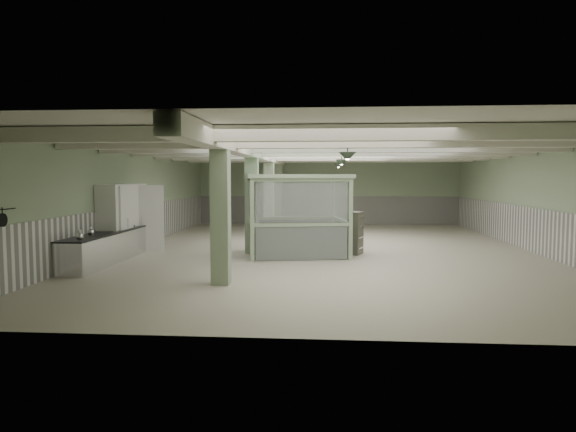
# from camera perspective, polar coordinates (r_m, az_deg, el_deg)

# --- Properties ---
(floor) EXTENTS (20.00, 20.00, 0.00)m
(floor) POSITION_cam_1_polar(r_m,az_deg,el_deg) (18.07, 4.35, -3.75)
(floor) COLOR beige
(floor) RESTS_ON ground
(ceiling) EXTENTS (14.00, 20.00, 0.02)m
(ceiling) POSITION_cam_1_polar(r_m,az_deg,el_deg) (17.92, 4.42, 7.72)
(ceiling) COLOR white
(ceiling) RESTS_ON wall_back
(wall_back) EXTENTS (14.00, 0.02, 3.60)m
(wall_back) POSITION_cam_1_polar(r_m,az_deg,el_deg) (27.90, 4.41, 2.81)
(wall_back) COLOR #91A785
(wall_back) RESTS_ON floor
(wall_front) EXTENTS (14.00, 0.02, 3.60)m
(wall_front) POSITION_cam_1_polar(r_m,az_deg,el_deg) (7.93, 4.29, -1.05)
(wall_front) COLOR #91A785
(wall_front) RESTS_ON floor
(wall_left) EXTENTS (0.02, 20.00, 3.60)m
(wall_left) POSITION_cam_1_polar(r_m,az_deg,el_deg) (19.23, -16.97, 1.95)
(wall_left) COLOR #91A785
(wall_left) RESTS_ON floor
(wall_right) EXTENTS (0.02, 20.00, 3.60)m
(wall_right) POSITION_cam_1_polar(r_m,az_deg,el_deg) (19.22, 25.75, 1.70)
(wall_right) COLOR #91A785
(wall_right) RESTS_ON floor
(wainscot_left) EXTENTS (0.05, 19.90, 1.50)m
(wainscot_left) POSITION_cam_1_polar(r_m,az_deg,el_deg) (19.29, -16.84, -1.17)
(wainscot_left) COLOR white
(wainscot_left) RESTS_ON floor
(wainscot_right) EXTENTS (0.05, 19.90, 1.50)m
(wainscot_right) POSITION_cam_1_polar(r_m,az_deg,el_deg) (19.28, 25.58, -1.41)
(wainscot_right) COLOR white
(wainscot_right) RESTS_ON floor
(wainscot_back) EXTENTS (13.90, 0.05, 1.50)m
(wainscot_back) POSITION_cam_1_polar(r_m,az_deg,el_deg) (27.92, 4.40, 0.66)
(wainscot_back) COLOR white
(wainscot_back) RESTS_ON floor
(girder) EXTENTS (0.45, 19.90, 0.40)m
(girder) POSITION_cam_1_polar(r_m,az_deg,el_deg) (18.09, -3.59, 7.00)
(girder) COLOR silver
(girder) RESTS_ON ceiling
(beam_a) EXTENTS (13.90, 0.35, 0.32)m
(beam_a) POSITION_cam_1_polar(r_m,az_deg,el_deg) (10.43, 4.38, 9.16)
(beam_a) COLOR silver
(beam_a) RESTS_ON ceiling
(beam_b) EXTENTS (13.90, 0.35, 0.32)m
(beam_b) POSITION_cam_1_polar(r_m,az_deg,el_deg) (12.92, 4.39, 8.23)
(beam_b) COLOR silver
(beam_b) RESTS_ON ceiling
(beam_c) EXTENTS (13.90, 0.35, 0.32)m
(beam_c) POSITION_cam_1_polar(r_m,az_deg,el_deg) (15.42, 4.40, 7.60)
(beam_c) COLOR silver
(beam_c) RESTS_ON ceiling
(beam_d) EXTENTS (13.90, 0.35, 0.32)m
(beam_d) POSITION_cam_1_polar(r_m,az_deg,el_deg) (17.91, 4.41, 7.15)
(beam_d) COLOR silver
(beam_d) RESTS_ON ceiling
(beam_e) EXTENTS (13.90, 0.35, 0.32)m
(beam_e) POSITION_cam_1_polar(r_m,az_deg,el_deg) (20.41, 4.42, 6.80)
(beam_e) COLOR silver
(beam_e) RESTS_ON ceiling
(beam_f) EXTENTS (13.90, 0.35, 0.32)m
(beam_f) POSITION_cam_1_polar(r_m,az_deg,el_deg) (22.91, 4.42, 6.53)
(beam_f) COLOR silver
(beam_f) RESTS_ON ceiling
(beam_g) EXTENTS (13.90, 0.35, 0.32)m
(beam_g) POSITION_cam_1_polar(r_m,az_deg,el_deg) (25.41, 4.43, 6.32)
(beam_g) COLOR silver
(beam_g) RESTS_ON ceiling
(column_a) EXTENTS (0.42, 0.42, 3.60)m
(column_a) POSITION_cam_1_polar(r_m,az_deg,el_deg) (12.18, -7.50, 0.81)
(column_a) COLOR #8FA686
(column_a) RESTS_ON floor
(column_b) EXTENTS (0.42, 0.42, 3.60)m
(column_b) POSITION_cam_1_polar(r_m,az_deg,el_deg) (17.09, -4.04, 1.85)
(column_b) COLOR #8FA686
(column_b) RESTS_ON floor
(column_c) EXTENTS (0.42, 0.42, 3.60)m
(column_c) POSITION_cam_1_polar(r_m,az_deg,el_deg) (22.05, -2.12, 2.42)
(column_c) COLOR #8FA686
(column_c) RESTS_ON floor
(column_d) EXTENTS (0.42, 0.42, 3.60)m
(column_d) POSITION_cam_1_polar(r_m,az_deg,el_deg) (26.02, -1.11, 2.72)
(column_d) COLOR #8FA686
(column_d) RESTS_ON floor
(pendant_front) EXTENTS (0.44, 0.44, 0.22)m
(pendant_front) POSITION_cam_1_polar(r_m,az_deg,el_deg) (12.91, 6.62, 6.57)
(pendant_front) COLOR #2F3F31
(pendant_front) RESTS_ON ceiling
(pendant_mid) EXTENTS (0.44, 0.44, 0.22)m
(pendant_mid) POSITION_cam_1_polar(r_m,az_deg,el_deg) (18.40, 5.97, 5.91)
(pendant_mid) COLOR #2F3F31
(pendant_mid) RESTS_ON ceiling
(pendant_back) EXTENTS (0.44, 0.44, 0.22)m
(pendant_back) POSITION_cam_1_polar(r_m,az_deg,el_deg) (23.40, 5.65, 5.57)
(pendant_back) COLOR #2F3F31
(pendant_back) RESTS_ON ceiling
(prep_counter) EXTENTS (0.83, 4.74, 0.91)m
(prep_counter) POSITION_cam_1_polar(r_m,az_deg,el_deg) (16.23, -19.47, -3.27)
(prep_counter) COLOR silver
(prep_counter) RESTS_ON floor
(pitcher_near) EXTENTS (0.24, 0.25, 0.26)m
(pitcher_near) POSITION_cam_1_polar(r_m,az_deg,el_deg) (15.33, -21.07, -1.60)
(pitcher_near) COLOR silver
(pitcher_near) RESTS_ON prep_counter
(pitcher_far) EXTENTS (0.23, 0.25, 0.28)m
(pitcher_far) POSITION_cam_1_polar(r_m,az_deg,el_deg) (14.32, -22.14, -2.00)
(pitcher_far) COLOR silver
(pitcher_far) RESTS_ON prep_counter
(veg_colander) EXTENTS (0.52, 0.52, 0.20)m
(veg_colander) POSITION_cam_1_polar(r_m,az_deg,el_deg) (17.62, -17.33, -0.87)
(veg_colander) COLOR #46474C
(veg_colander) RESTS_ON prep_counter
(orange_bowl) EXTENTS (0.31, 0.31, 0.09)m
(orange_bowl) POSITION_cam_1_polar(r_m,az_deg,el_deg) (16.58, -19.18, -1.43)
(orange_bowl) COLOR #B2B2B7
(orange_bowl) RESTS_ON prep_counter
(skillet_far) EXTENTS (0.04, 0.29, 0.29)m
(skillet_far) POSITION_cam_1_polar(r_m,az_deg,el_deg) (12.48, -29.14, -0.40)
(skillet_far) COLOR black
(skillet_far) RESTS_ON hook_rail
(walkin_cooler) EXTENTS (1.25, 2.65, 2.43)m
(walkin_cooler) POSITION_cam_1_polar(r_m,az_deg,el_deg) (17.57, -17.78, -0.19)
(walkin_cooler) COLOR white
(walkin_cooler) RESTS_ON floor
(guard_booth) EXTENTS (3.71, 3.31, 2.63)m
(guard_booth) POSITION_cam_1_polar(r_m,az_deg,el_deg) (16.74, 0.97, 1.71)
(guard_booth) COLOR #97B18D
(guard_booth) RESTS_ON floor
(filing_cabinet) EXTENTS (0.65, 0.76, 1.40)m
(filing_cabinet) POSITION_cam_1_polar(r_m,az_deg,el_deg) (17.04, 7.36, -1.89)
(filing_cabinet) COLOR #535446
(filing_cabinet) RESTS_ON floor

